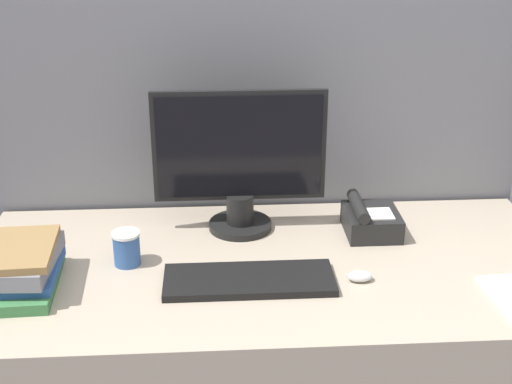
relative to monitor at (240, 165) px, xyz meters
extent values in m
cube|color=slate|center=(0.07, 0.20, -0.22)|extent=(2.04, 0.04, 1.46)
cube|color=tan|center=(0.07, -0.23, -0.58)|extent=(1.64, 0.78, 0.75)
cylinder|color=black|center=(0.00, 0.00, -0.19)|extent=(0.19, 0.19, 0.02)
cylinder|color=black|center=(0.00, 0.00, -0.14)|extent=(0.08, 0.08, 0.09)
cube|color=black|center=(0.00, 0.00, 0.06)|extent=(0.50, 0.02, 0.33)
cube|color=black|center=(0.00, -0.01, 0.06)|extent=(0.48, 0.01, 0.30)
cube|color=black|center=(0.01, -0.33, -0.19)|extent=(0.44, 0.17, 0.02)
ellipsoid|color=silver|center=(0.30, -0.33, -0.19)|extent=(0.07, 0.04, 0.03)
cylinder|color=#335999|center=(-0.32, -0.20, -0.16)|extent=(0.07, 0.07, 0.09)
cylinder|color=white|center=(-0.32, -0.20, -0.11)|extent=(0.08, 0.08, 0.01)
cube|color=#38723F|center=(-0.57, -0.31, -0.19)|extent=(0.19, 0.29, 0.03)
cube|color=#264C8C|center=(-0.59, -0.31, -0.16)|extent=(0.22, 0.23, 0.02)
cube|color=slate|center=(-0.59, -0.30, -0.13)|extent=(0.21, 0.26, 0.04)
cube|color=olive|center=(-0.60, -0.31, -0.10)|extent=(0.23, 0.25, 0.02)
cube|color=black|center=(0.39, -0.06, -0.17)|extent=(0.16, 0.18, 0.07)
cube|color=white|center=(0.41, -0.08, -0.13)|extent=(0.07, 0.08, 0.00)
cylinder|color=black|center=(0.35, -0.06, -0.12)|extent=(0.04, 0.18, 0.04)
camera|label=1|loc=(-0.07, -1.93, 0.75)|focal=50.00mm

